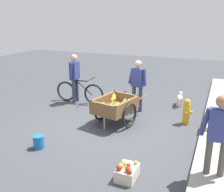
{
  "coord_description": "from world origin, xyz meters",
  "views": [
    {
      "loc": [
        5.67,
        2.5,
        2.66
      ],
      "look_at": [
        -0.03,
        0.05,
        0.75
      ],
      "focal_mm": 41.24,
      "sensor_mm": 36.0,
      "label": 1
    }
  ],
  "objects_px": {
    "fruit_cart": "(115,107)",
    "cyclist_person": "(75,74)",
    "bicycle": "(80,92)",
    "plastic_bucket": "(39,142)",
    "dog": "(180,97)",
    "apple_crate": "(127,172)",
    "vendor_person": "(138,82)",
    "fire_hydrant": "(187,112)",
    "mixed_fruit_crate": "(208,128)",
    "bystander_person": "(219,132)"
  },
  "relations": [
    {
      "from": "cyclist_person",
      "to": "mixed_fruit_crate",
      "type": "height_order",
      "value": "cyclist_person"
    },
    {
      "from": "fruit_cart",
      "to": "apple_crate",
      "type": "xyz_separation_m",
      "value": [
        2.15,
        1.11,
        -0.31
      ]
    },
    {
      "from": "fruit_cart",
      "to": "plastic_bucket",
      "type": "height_order",
      "value": "fruit_cart"
    },
    {
      "from": "fruit_cart",
      "to": "bicycle",
      "type": "xyz_separation_m",
      "value": [
        -1.12,
        -1.7,
        -0.09
      ]
    },
    {
      "from": "apple_crate",
      "to": "vendor_person",
      "type": "bearing_deg",
      "value": -164.82
    },
    {
      "from": "mixed_fruit_crate",
      "to": "dog",
      "type": "bearing_deg",
      "value": -150.99
    },
    {
      "from": "fire_hydrant",
      "to": "fruit_cart",
      "type": "bearing_deg",
      "value": -67.34
    },
    {
      "from": "fruit_cart",
      "to": "fire_hydrant",
      "type": "bearing_deg",
      "value": 112.66
    },
    {
      "from": "dog",
      "to": "bicycle",
      "type": "bearing_deg",
      "value": -72.14
    },
    {
      "from": "cyclist_person",
      "to": "mixed_fruit_crate",
      "type": "xyz_separation_m",
      "value": [
        0.76,
        4.13,
        -0.8
      ]
    },
    {
      "from": "apple_crate",
      "to": "mixed_fruit_crate",
      "type": "relative_size",
      "value": 1.0
    },
    {
      "from": "fruit_cart",
      "to": "cyclist_person",
      "type": "xyz_separation_m",
      "value": [
        -1.11,
        -1.86,
        0.49
      ]
    },
    {
      "from": "apple_crate",
      "to": "mixed_fruit_crate",
      "type": "bearing_deg",
      "value": 155.17
    },
    {
      "from": "plastic_bucket",
      "to": "mixed_fruit_crate",
      "type": "distance_m",
      "value": 3.93
    },
    {
      "from": "cyclist_person",
      "to": "dog",
      "type": "xyz_separation_m",
      "value": [
        -0.98,
        3.16,
        -0.66
      ]
    },
    {
      "from": "cyclist_person",
      "to": "apple_crate",
      "type": "height_order",
      "value": "cyclist_person"
    },
    {
      "from": "fruit_cart",
      "to": "vendor_person",
      "type": "height_order",
      "value": "vendor_person"
    },
    {
      "from": "fruit_cart",
      "to": "cyclist_person",
      "type": "bearing_deg",
      "value": -120.9
    },
    {
      "from": "fruit_cart",
      "to": "cyclist_person",
      "type": "relative_size",
      "value": 1.14
    },
    {
      "from": "vendor_person",
      "to": "fire_hydrant",
      "type": "distance_m",
      "value": 1.62
    },
    {
      "from": "fruit_cart",
      "to": "bystander_person",
      "type": "relative_size",
      "value": 1.17
    },
    {
      "from": "plastic_bucket",
      "to": "cyclist_person",
      "type": "bearing_deg",
      "value": -163.42
    },
    {
      "from": "fire_hydrant",
      "to": "apple_crate",
      "type": "relative_size",
      "value": 1.52
    },
    {
      "from": "vendor_person",
      "to": "apple_crate",
      "type": "distance_m",
      "value": 3.47
    },
    {
      "from": "vendor_person",
      "to": "mixed_fruit_crate",
      "type": "bearing_deg",
      "value": 69.35
    },
    {
      "from": "bystander_person",
      "to": "vendor_person",
      "type": "bearing_deg",
      "value": -140.58
    },
    {
      "from": "mixed_fruit_crate",
      "to": "bystander_person",
      "type": "xyz_separation_m",
      "value": [
        1.96,
        0.2,
        0.77
      ]
    },
    {
      "from": "bicycle",
      "to": "mixed_fruit_crate",
      "type": "height_order",
      "value": "bicycle"
    },
    {
      "from": "fruit_cart",
      "to": "plastic_bucket",
      "type": "bearing_deg",
      "value": -27.51
    },
    {
      "from": "fruit_cart",
      "to": "vendor_person",
      "type": "distance_m",
      "value": 1.23
    },
    {
      "from": "vendor_person",
      "to": "plastic_bucket",
      "type": "bearing_deg",
      "value": -21.86
    },
    {
      "from": "cyclist_person",
      "to": "dog",
      "type": "bearing_deg",
      "value": 107.18
    },
    {
      "from": "vendor_person",
      "to": "plastic_bucket",
      "type": "distance_m",
      "value": 3.3
    },
    {
      "from": "bystander_person",
      "to": "apple_crate",
      "type": "bearing_deg",
      "value": -68.14
    },
    {
      "from": "bystander_person",
      "to": "cyclist_person",
      "type": "bearing_deg",
      "value": -122.12
    },
    {
      "from": "apple_crate",
      "to": "plastic_bucket",
      "type": "bearing_deg",
      "value": -97.74
    },
    {
      "from": "fire_hydrant",
      "to": "apple_crate",
      "type": "height_order",
      "value": "fire_hydrant"
    },
    {
      "from": "bicycle",
      "to": "plastic_bucket",
      "type": "relative_size",
      "value": 5.96
    },
    {
      "from": "cyclist_person",
      "to": "dog",
      "type": "height_order",
      "value": "cyclist_person"
    },
    {
      "from": "bystander_person",
      "to": "fruit_cart",
      "type": "bearing_deg",
      "value": -123.01
    },
    {
      "from": "vendor_person",
      "to": "apple_crate",
      "type": "bearing_deg",
      "value": 15.18
    },
    {
      "from": "vendor_person",
      "to": "bystander_person",
      "type": "xyz_separation_m",
      "value": [
        2.73,
        2.24,
        0.01
      ]
    },
    {
      "from": "cyclist_person",
      "to": "bystander_person",
      "type": "relative_size",
      "value": 1.03
    },
    {
      "from": "vendor_person",
      "to": "bicycle",
      "type": "xyz_separation_m",
      "value": [
        0.0,
        -1.93,
        -0.54
      ]
    },
    {
      "from": "plastic_bucket",
      "to": "mixed_fruit_crate",
      "type": "xyz_separation_m",
      "value": [
        -2.22,
        3.24,
        -0.01
      ]
    },
    {
      "from": "fruit_cart",
      "to": "bystander_person",
      "type": "bearing_deg",
      "value": 56.99
    },
    {
      "from": "plastic_bucket",
      "to": "dog",
      "type": "bearing_deg",
      "value": 150.03
    },
    {
      "from": "bicycle",
      "to": "plastic_bucket",
      "type": "bearing_deg",
      "value": 13.82
    },
    {
      "from": "dog",
      "to": "apple_crate",
      "type": "distance_m",
      "value": 4.24
    },
    {
      "from": "fruit_cart",
      "to": "bicycle",
      "type": "bearing_deg",
      "value": -123.27
    }
  ]
}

